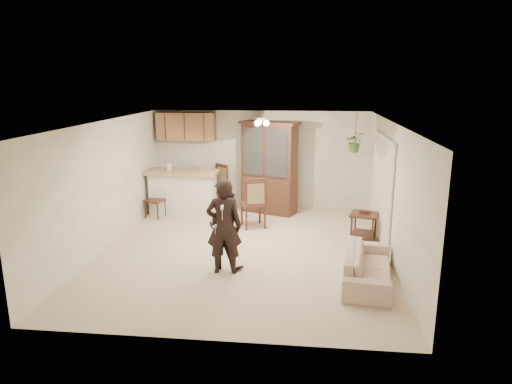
# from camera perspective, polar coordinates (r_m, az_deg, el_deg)

# --- Properties ---
(floor) EXTENTS (6.50, 6.50, 0.00)m
(floor) POSITION_cam_1_polar(r_m,az_deg,el_deg) (9.08, -1.46, -7.21)
(floor) COLOR beige
(floor) RESTS_ON ground
(ceiling) EXTENTS (5.50, 6.50, 0.02)m
(ceiling) POSITION_cam_1_polar(r_m,az_deg,el_deg) (8.51, -1.56, 8.71)
(ceiling) COLOR white
(ceiling) RESTS_ON wall_back
(wall_back) EXTENTS (5.50, 0.02, 2.50)m
(wall_back) POSITION_cam_1_polar(r_m,az_deg,el_deg) (11.87, 0.58, 4.10)
(wall_back) COLOR silver
(wall_back) RESTS_ON ground
(wall_front) EXTENTS (5.50, 0.02, 2.50)m
(wall_front) POSITION_cam_1_polar(r_m,az_deg,el_deg) (5.64, -5.93, -7.14)
(wall_front) COLOR silver
(wall_front) RESTS_ON ground
(wall_left) EXTENTS (0.02, 6.50, 2.50)m
(wall_left) POSITION_cam_1_polar(r_m,az_deg,el_deg) (9.47, -18.24, 0.88)
(wall_left) COLOR silver
(wall_left) RESTS_ON ground
(wall_right) EXTENTS (0.02, 6.50, 2.50)m
(wall_right) POSITION_cam_1_polar(r_m,az_deg,el_deg) (8.78, 16.58, 0.02)
(wall_right) COLOR silver
(wall_right) RESTS_ON ground
(breakfast_bar) EXTENTS (1.60, 0.55, 1.00)m
(breakfast_bar) POSITION_cam_1_polar(r_m,az_deg,el_deg) (11.49, -9.09, -0.23)
(breakfast_bar) COLOR white
(breakfast_bar) RESTS_ON floor
(bar_top) EXTENTS (1.75, 0.70, 0.08)m
(bar_top) POSITION_cam_1_polar(r_m,az_deg,el_deg) (11.37, -9.20, 2.46)
(bar_top) COLOR #A08660
(bar_top) RESTS_ON breakfast_bar
(upper_cabinets) EXTENTS (1.50, 0.34, 0.70)m
(upper_cabinets) POSITION_cam_1_polar(r_m,az_deg,el_deg) (11.92, -8.72, 8.11)
(upper_cabinets) COLOR brown
(upper_cabinets) RESTS_ON wall_back
(vertical_blinds) EXTENTS (0.06, 2.30, 2.10)m
(vertical_blinds) POSITION_cam_1_polar(r_m,az_deg,el_deg) (9.67, 15.36, 0.43)
(vertical_blinds) COLOR beige
(vertical_blinds) RESTS_ON wall_right
(ceiling_fixture) EXTENTS (0.36, 0.36, 0.20)m
(ceiling_fixture) POSITION_cam_1_polar(r_m,az_deg,el_deg) (9.68, 0.59, 8.74)
(ceiling_fixture) COLOR #F9E6BB
(ceiling_fixture) RESTS_ON ceiling
(hanging_plant) EXTENTS (0.43, 0.37, 0.48)m
(hanging_plant) POSITION_cam_1_polar(r_m,az_deg,el_deg) (10.95, 12.28, 6.13)
(hanging_plant) COLOR #295823
(hanging_plant) RESTS_ON ceiling
(plant_cord) EXTENTS (0.01, 0.01, 0.65)m
(plant_cord) POSITION_cam_1_polar(r_m,az_deg,el_deg) (10.91, 12.37, 7.82)
(plant_cord) COLOR black
(plant_cord) RESTS_ON ceiling
(sofa) EXTENTS (0.99, 1.96, 0.73)m
(sofa) POSITION_cam_1_polar(r_m,az_deg,el_deg) (7.81, 13.85, -8.34)
(sofa) COLOR beige
(sofa) RESTS_ON floor
(adult) EXTENTS (0.70, 0.50, 1.80)m
(adult) POSITION_cam_1_polar(r_m,az_deg,el_deg) (7.78, -4.03, -3.85)
(adult) COLOR black
(adult) RESTS_ON floor
(child) EXTENTS (0.80, 0.72, 1.35)m
(child) POSITION_cam_1_polar(r_m,az_deg,el_deg) (8.06, -3.85, -4.90)
(child) COLOR black
(child) RESTS_ON floor
(china_hutch) EXTENTS (1.55, 1.04, 2.28)m
(china_hutch) POSITION_cam_1_polar(r_m,az_deg,el_deg) (11.33, 1.67, 2.99)
(china_hutch) COLOR #331C12
(china_hutch) RESTS_ON floor
(side_table) EXTENTS (0.66, 0.66, 0.65)m
(side_table) POSITION_cam_1_polar(r_m,az_deg,el_deg) (9.75, 13.29, -4.20)
(side_table) COLOR #331C12
(side_table) RESTS_ON floor
(chair_bar) EXTENTS (0.52, 0.52, 0.96)m
(chair_bar) POSITION_cam_1_polar(r_m,az_deg,el_deg) (11.36, -12.48, -1.75)
(chair_bar) COLOR #331C12
(chair_bar) RESTS_ON floor
(chair_hutch_left) EXTENTS (0.72, 0.72, 1.16)m
(chair_hutch_left) POSITION_cam_1_polar(r_m,az_deg,el_deg) (11.78, -5.09, -0.62)
(chair_hutch_left) COLOR #331C12
(chair_hutch_left) RESTS_ON floor
(chair_hutch_right) EXTENTS (0.67, 0.67, 1.17)m
(chair_hutch_right) POSITION_cam_1_polar(r_m,az_deg,el_deg) (10.34, -0.35, -2.61)
(chair_hutch_right) COLOR #331C12
(chair_hutch_right) RESTS_ON floor
(controller_adult) EXTENTS (0.06, 0.15, 0.04)m
(controller_adult) POSITION_cam_1_polar(r_m,az_deg,el_deg) (7.30, -4.27, -1.94)
(controller_adult) COLOR white
(controller_adult) RESTS_ON adult
(controller_child) EXTENTS (0.08, 0.13, 0.04)m
(controller_child) POSITION_cam_1_polar(r_m,az_deg,el_deg) (7.74, -5.14, -4.27)
(controller_child) COLOR white
(controller_child) RESTS_ON child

